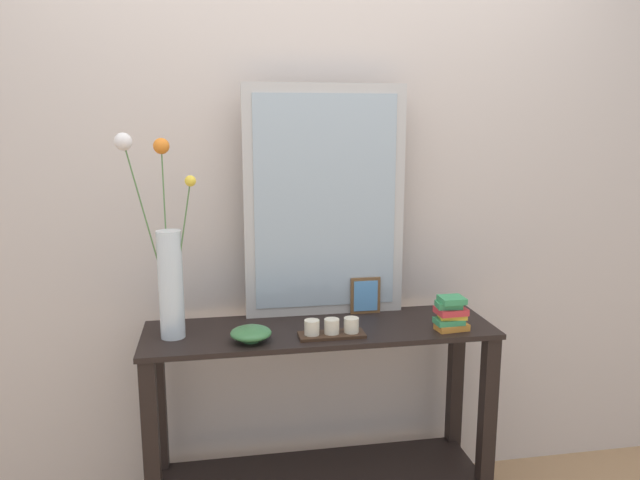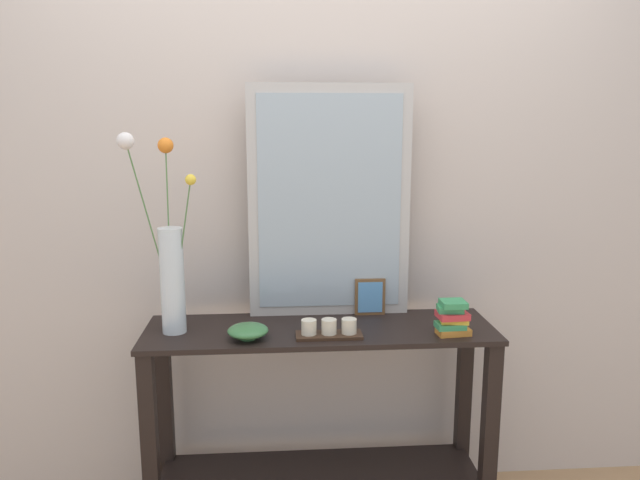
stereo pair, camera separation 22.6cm
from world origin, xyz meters
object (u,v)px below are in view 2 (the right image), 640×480
Objects in this scene: tall_vase_left at (170,264)px; picture_frame_small at (370,297)px; candle_tray at (329,329)px; book_stack at (452,318)px; mirror_leaning at (330,202)px; decorative_bowl at (248,331)px; console_table at (320,407)px.

tall_vase_left reaches higher than picture_frame_small.
book_stack is at bearing -1.22° from candle_tray.
mirror_leaning reaches higher than decorative_bowl.
console_table is 1.80× the size of tall_vase_left.
decorative_bowl is at bearing -140.13° from mirror_leaning.
candle_tray reaches higher than console_table.
picture_frame_small is at bearing 136.12° from book_stack.
decorative_bowl is (-0.27, -0.10, 0.36)m from console_table.
console_table is 0.48m from picture_frame_small.
mirror_leaning reaches higher than picture_frame_small.
candle_tray is at bearing -76.07° from console_table.
picture_frame_small reaches higher than candle_tray.
mirror_leaning reaches higher than console_table.
candle_tray is at bearing -0.27° from decorative_bowl.
console_table is at bearing 20.57° from decorative_bowl.
decorative_bowl is (0.29, -0.10, -0.23)m from tall_vase_left.
console_table is 1.45× the size of mirror_leaning.
book_stack reaches higher than decorative_bowl.
mirror_leaning is at bearing 172.21° from picture_frame_small.
book_stack reaches higher than candle_tray.
tall_vase_left is at bearing -164.13° from mirror_leaning.
decorative_bowl is at bearing 179.73° from candle_tray.
book_stack is at bearing -43.88° from picture_frame_small.
picture_frame_small is at bearing 52.45° from candle_tray.
mirror_leaning is at bearing 39.87° from decorative_bowl.
mirror_leaning is 0.66m from tall_vase_left.
book_stack reaches higher than console_table.
tall_vase_left is 1.06m from book_stack.
tall_vase_left is 4.92× the size of picture_frame_small.
mirror_leaning is 0.42m from picture_frame_small.
book_stack is (0.43, -0.28, -0.40)m from mirror_leaning.
candle_tray is (-0.03, -0.27, -0.43)m from mirror_leaning.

